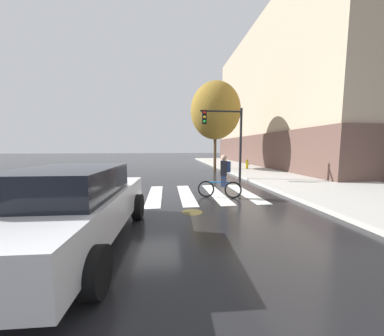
{
  "coord_description": "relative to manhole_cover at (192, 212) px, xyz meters",
  "views": [
    {
      "loc": [
        0.76,
        -8.32,
        1.98
      ],
      "look_at": [
        1.91,
        0.87,
        1.02
      ],
      "focal_mm": 18.99,
      "sensor_mm": 36.0,
      "label": 1
    }
  ],
  "objects": [
    {
      "name": "street_tree_near",
      "position": [
        3.4,
        11.17,
        5.02
      ],
      "size": [
        4.18,
        4.18,
        7.44
      ],
      "color": "#4C3823",
      "rests_on": "ground"
    },
    {
      "name": "manhole_cover",
      "position": [
        0.0,
        0.0,
        0.0
      ],
      "size": [
        0.64,
        0.64,
        0.01
      ],
      "primitive_type": "cylinder",
      "color": "#473D1E",
      "rests_on": "ground"
    },
    {
      "name": "fire_hydrant",
      "position": [
        6.04,
        10.53,
        0.53
      ],
      "size": [
        0.33,
        0.22,
        0.78
      ],
      "color": "gold",
      "rests_on": "sidewalk"
    },
    {
      "name": "traffic_light_near",
      "position": [
        2.71,
        5.46,
        2.86
      ],
      "size": [
        2.47,
        0.28,
        4.2
      ],
      "color": "black",
      "rests_on": "ground"
    },
    {
      "name": "sidewalk",
      "position": [
        7.24,
        2.34,
        0.07
      ],
      "size": [
        6.5,
        50.0,
        0.15
      ],
      "primitive_type": "cube",
      "color": "#B2AFA8",
      "rests_on": "ground"
    },
    {
      "name": "crosswalk_stripes",
      "position": [
        -1.89,
        2.34,
        0.0
      ],
      "size": [
        9.52,
        3.73,
        0.01
      ],
      "color": "silver",
      "rests_on": "ground"
    },
    {
      "name": "corner_building",
      "position": [
        17.13,
        15.09,
        7.16
      ],
      "size": [
        18.19,
        23.41,
        14.42
      ],
      "color": "brown",
      "rests_on": "ground"
    },
    {
      "name": "ground_plane",
      "position": [
        -1.51,
        2.34,
        -0.0
      ],
      "size": [
        120.0,
        120.0,
        0.0
      ],
      "primitive_type": "plane",
      "color": "black"
    },
    {
      "name": "sedan_near",
      "position": [
        -2.59,
        -1.82,
        0.82
      ],
      "size": [
        2.34,
        4.68,
        1.59
      ],
      "color": "silver",
      "rests_on": "ground"
    },
    {
      "name": "cyclist",
      "position": [
        1.4,
        1.59,
        0.84
      ],
      "size": [
        1.64,
        0.59,
        1.69
      ],
      "color": "black",
      "rests_on": "ground"
    }
  ]
}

